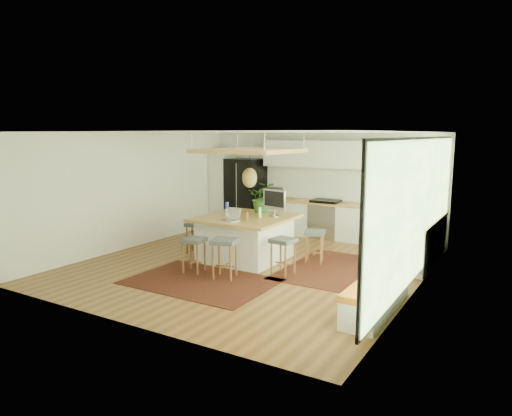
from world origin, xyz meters
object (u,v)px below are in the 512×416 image
Objects in this scene: stool_right_front at (283,256)px; monitor at (274,204)px; stool_right_back at (314,246)px; island_plant at (263,201)px; stool_near_right at (225,260)px; island at (245,238)px; stool_left_side at (196,237)px; microwave at (273,192)px; stool_near_left at (194,255)px; fridge at (246,196)px; laptop at (229,215)px.

monitor is at bearing 126.95° from stool_right_front.
island_plant is (-1.31, 0.11, 0.84)m from stool_right_back.
island is at bearing 105.97° from stool_near_right.
island_plant is at bearing 28.60° from stool_left_side.
microwave is at bearing 113.46° from island_plant.
microwave reaches higher than stool_right_front.
stool_near_left is 1.55m from stool_left_side.
stool_left_side is at bearing 126.51° from stool_near_left.
monitor reaches higher than stool_right_front.
island is 3.70× the size of microwave.
island_plant reaches higher than stool_near_left.
stool_near_left is at bearing -64.60° from fridge.
monitor is 2.85m from microwave.
stool_near_right is 1.89m from monitor.
stool_near_left is 2.07m from monitor.
island_plant is (0.96, -2.22, 0.10)m from microwave.
stool_right_back is (0.18, 1.08, 0.00)m from stool_right_front.
stool_left_side is (-1.63, 1.23, 0.00)m from stool_near_right.
microwave is at bearing 83.11° from stool_left_side.
microwave reaches higher than laptop.
stool_right_front is 1.15× the size of monitor.
stool_right_back is 1.36× the size of microwave.
stool_left_side is at bearing -175.21° from island.
laptop is at bearing 68.71° from stool_near_left.
stool_right_front is 1.01× the size of stool_left_side.
stool_near_right is at bearing -37.01° from stool_left_side.
stool_near_right is at bearing -118.52° from stool_right_back.
stool_near_left is at bearing -101.46° from island_plant.
stool_right_front is at bearing -99.29° from stool_right_back.
stool_right_front is (0.82, 0.76, 0.00)m from stool_near_right.
monitor is (0.51, 0.35, 0.72)m from island.
fridge is 3.87m from laptop.
stool_left_side is at bearing -113.44° from microwave.
monitor is (0.12, 1.69, 0.83)m from stool_near_right.
island is at bearing -160.01° from stool_right_back.
stool_right_front is (1.21, -0.58, -0.11)m from island.
stool_left_side is 1.02× the size of island_plant.
microwave is (0.90, -0.03, 0.17)m from fridge.
stool_right_front reaches higher than stool_left_side.
laptop reaches higher than stool_near_left.
fridge is 2.79× the size of stool_right_front.
island is at bearing 103.38° from laptop.
island is 1.26m from stool_left_side.
stool_near_left is at bearing -95.29° from laptop.
monitor is at bearing 14.59° from stool_left_side.
stool_near_left is 1.11× the size of monitor.
island is at bearing -51.71° from fridge.
stool_right_back is 1.57m from island_plant.
fridge is at bearing 133.27° from laptop.
microwave is at bearing 4.10° from fridge.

